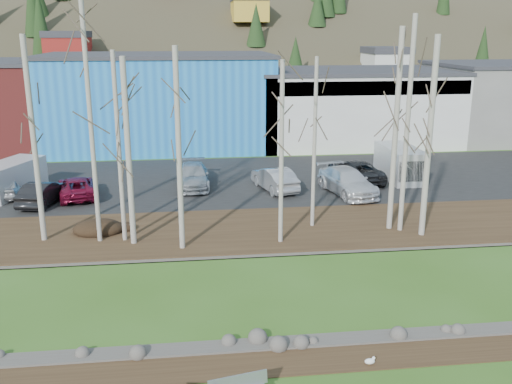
{
  "coord_description": "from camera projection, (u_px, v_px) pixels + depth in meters",
  "views": [
    {
      "loc": [
        -3.57,
        -13.9,
        10.31
      ],
      "look_at": [
        -0.23,
        13.35,
        2.5
      ],
      "focal_mm": 40.0,
      "sensor_mm": 36.0,
      "label": 1
    }
  ],
  "objects": [
    {
      "name": "car_0",
      "position": [
        10.0,
        185.0,
        36.21
      ],
      "size": [
        1.88,
        4.29,
        1.44
      ],
      "primitive_type": "imported",
      "rotation": [
        0.0,
        0.0,
        3.18
      ],
      "color": "silver",
      "rests_on": "parking_lot"
    },
    {
      "name": "building_white",
      "position": [
        351.0,
        105.0,
        54.2
      ],
      "size": [
        18.36,
        12.24,
        6.8
      ],
      "color": "silver",
      "rests_on": "ground"
    },
    {
      "name": "car_2",
      "position": [
        77.0,
        187.0,
        35.84
      ],
      "size": [
        3.15,
        5.07,
        1.31
      ],
      "primitive_type": "imported",
      "rotation": [
        0.0,
        0.0,
        3.36
      ],
      "color": "maroon",
      "rests_on": "parking_lot"
    },
    {
      "name": "birch_7",
      "position": [
        429.0,
        139.0,
        28.07
      ],
      "size": [
        0.3,
        0.3,
        9.99
      ],
      "color": "beige",
      "rests_on": "far_bank"
    },
    {
      "name": "van_grey",
      "position": [
        9.0,
        179.0,
        36.17
      ],
      "size": [
        3.67,
        5.26,
        2.12
      ],
      "rotation": [
        0.0,
        0.0,
        -0.38
      ],
      "color": "silver",
      "rests_on": "parking_lot"
    },
    {
      "name": "seagull",
      "position": [
        370.0,
        361.0,
        18.15
      ],
      "size": [
        0.4,
        0.19,
        0.29
      ],
      "rotation": [
        0.0,
        0.0,
        0.26
      ],
      "color": "gold",
      "rests_on": "ground"
    },
    {
      "name": "birch_3",
      "position": [
        119.0,
        149.0,
        27.44
      ],
      "size": [
        0.22,
        0.22,
        9.3
      ],
      "color": "beige",
      "rests_on": "far_bank"
    },
    {
      "name": "building_blue",
      "position": [
        159.0,
        100.0,
        51.91
      ],
      "size": [
        20.4,
        12.24,
        8.3
      ],
      "color": "blue",
      "rests_on": "ground"
    },
    {
      "name": "parking_lot",
      "position": [
        239.0,
        180.0,
        40.36
      ],
      "size": [
        80.0,
        14.0,
        0.14
      ],
      "primitive_type": "cube",
      "color": "black",
      "rests_on": "ground"
    },
    {
      "name": "car_6",
      "position": [
        347.0,
        182.0,
        36.59
      ],
      "size": [
        3.35,
        5.89,
        1.61
      ],
      "primitive_type": "imported",
      "rotation": [
        0.0,
        0.0,
        0.21
      ],
      "color": "silver",
      "rests_on": "parking_lot"
    },
    {
      "name": "van_white",
      "position": [
        401.0,
        164.0,
        40.05
      ],
      "size": [
        2.18,
        5.18,
        2.26
      ],
      "rotation": [
        0.0,
        0.0,
        -0.01
      ],
      "color": "silver",
      "rests_on": "parking_lot"
    },
    {
      "name": "car_1",
      "position": [
        42.0,
        193.0,
        34.41
      ],
      "size": [
        2.37,
        4.5,
        1.41
      ],
      "primitive_type": "imported",
      "rotation": [
        0.0,
        0.0,
        2.93
      ],
      "color": "black",
      "rests_on": "parking_lot"
    },
    {
      "name": "birch_0",
      "position": [
        34.0,
        142.0,
        27.34
      ],
      "size": [
        0.27,
        0.27,
        10.01
      ],
      "color": "beige",
      "rests_on": "far_bank"
    },
    {
      "name": "birch_2",
      "position": [
        128.0,
        154.0,
        27.03
      ],
      "size": [
        0.28,
        0.28,
        9.04
      ],
      "color": "beige",
      "rests_on": "far_bank"
    },
    {
      "name": "car_5",
      "position": [
        355.0,
        171.0,
        39.52
      ],
      "size": [
        3.2,
        5.81,
        1.54
      ],
      "primitive_type": "imported",
      "rotation": [
        0.0,
        0.0,
        3.26
      ],
      "color": "#242527",
      "rests_on": "parking_lot"
    },
    {
      "name": "birch_4",
      "position": [
        179.0,
        151.0,
        26.35
      ],
      "size": [
        0.26,
        0.26,
        9.53
      ],
      "color": "beige",
      "rests_on": "far_bank"
    },
    {
      "name": "birch_8",
      "position": [
        395.0,
        132.0,
        28.99
      ],
      "size": [
        0.28,
        0.28,
        10.36
      ],
      "color": "beige",
      "rests_on": "far_bank"
    },
    {
      "name": "dirt_strip",
      "position": [
        305.0,
        359.0,
        18.51
      ],
      "size": [
        80.0,
        1.8,
        0.03
      ],
      "primitive_type": "cube",
      "color": "#382616",
      "rests_on": "ground"
    },
    {
      "name": "car_3",
      "position": [
        193.0,
        176.0,
        38.25
      ],
      "size": [
        2.13,
        5.2,
        1.51
      ],
      "primitive_type": "imported",
      "rotation": [
        0.0,
        0.0,
        -0.0
      ],
      "color": "#A6A9AE",
      "rests_on": "parking_lot"
    },
    {
      "name": "near_bank_rocks",
      "position": [
        299.0,
        343.0,
        19.47
      ],
      "size": [
        80.0,
        0.8,
        0.5
      ],
      "primitive_type": null,
      "color": "#47423D",
      "rests_on": "ground"
    },
    {
      "name": "birch_5",
      "position": [
        314.0,
        144.0,
        29.59
      ],
      "size": [
        0.2,
        0.2,
        8.91
      ],
      "color": "beige",
      "rests_on": "far_bank"
    },
    {
      "name": "birch_9",
      "position": [
        407.0,
        127.0,
        28.62
      ],
      "size": [
        0.25,
        0.25,
        10.94
      ],
      "color": "beige",
      "rests_on": "far_bank"
    },
    {
      "name": "car_4",
      "position": [
        275.0,
        179.0,
        37.46
      ],
      "size": [
        2.73,
        4.91,
        1.53
      ],
      "primitive_type": "imported",
      "rotation": [
        0.0,
        0.0,
        3.39
      ],
      "color": "#AEAEB0",
      "rests_on": "parking_lot"
    },
    {
      "name": "birch_1",
      "position": [
        91.0,
        122.0,
        26.95
      ],
      "size": [
        0.23,
        0.23,
        11.95
      ],
      "color": "beige",
      "rests_on": "far_bank"
    },
    {
      "name": "dirt_mound",
      "position": [
        98.0,
        228.0,
        29.66
      ],
      "size": [
        2.61,
        1.84,
        0.51
      ],
      "primitive_type": "ellipsoid",
      "color": "black",
      "rests_on": "far_bank"
    },
    {
      "name": "far_bank_rocks",
      "position": [
        266.0,
        254.0,
        27.3
      ],
      "size": [
        80.0,
        0.8,
        0.46
      ],
      "primitive_type": null,
      "color": "#47423D",
      "rests_on": "ground"
    },
    {
      "name": "river",
      "position": [
        280.0,
        291.0,
        23.39
      ],
      "size": [
        80.0,
        8.0,
        0.9
      ],
      "primitive_type": null,
      "color": "black",
      "rests_on": "ground"
    },
    {
      "name": "building_grey",
      "position": [
        509.0,
        100.0,
        56.02
      ],
      "size": [
        14.28,
        12.24,
        7.3
      ],
      "color": "slate",
      "rests_on": "ground"
    },
    {
      "name": "birch_6",
      "position": [
        281.0,
        154.0,
        27.27
      ],
      "size": [
        0.22,
        0.22,
        8.87
      ],
      "color": "beige",
      "rests_on": "far_bank"
    },
    {
      "name": "far_bank",
      "position": [
        258.0,
        230.0,
        30.34
      ],
      "size": [
        80.0,
        7.0,
        0.15
      ],
      "primitive_type": "cube",
      "color": "#382616",
      "rests_on": "ground"
    }
  ]
}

